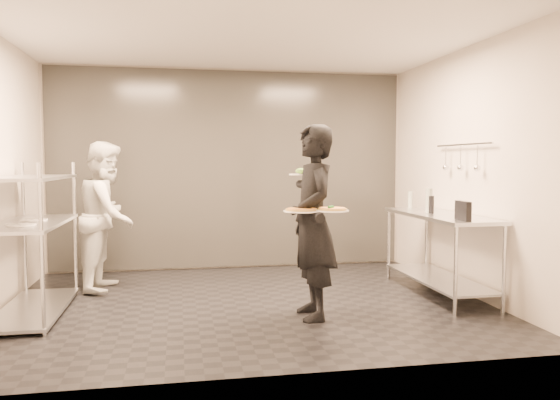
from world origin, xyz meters
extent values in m
cube|color=black|center=(0.00, 0.00, 0.00)|extent=(5.00, 4.00, 0.00)
cube|color=silver|center=(0.00, 0.00, 2.80)|extent=(5.00, 4.00, 0.00)
cube|color=beige|center=(0.00, 2.00, 1.40)|extent=(5.00, 0.00, 2.80)
cube|color=beige|center=(0.00, -2.00, 1.40)|extent=(5.00, 0.00, 2.80)
cube|color=beige|center=(2.50, 0.00, 1.40)|extent=(0.00, 4.00, 2.80)
cube|color=white|center=(0.00, 1.97, 1.40)|extent=(4.90, 0.04, 2.74)
cylinder|color=silver|center=(-2.42, 0.77, 0.75)|extent=(0.04, 0.04, 1.50)
cylinder|color=silver|center=(-1.88, -0.77, 0.75)|extent=(0.04, 0.04, 1.50)
cylinder|color=silver|center=(-1.88, 0.77, 0.75)|extent=(0.04, 0.04, 1.50)
cube|color=silver|center=(-2.15, 0.00, 0.05)|extent=(0.60, 1.60, 0.03)
cube|color=silver|center=(-2.15, 0.00, 0.90)|extent=(0.60, 1.60, 0.03)
cube|color=silver|center=(-2.15, 0.00, 1.35)|extent=(0.60, 1.60, 0.03)
cylinder|color=white|center=(-2.15, -0.35, 0.93)|extent=(0.26, 0.26, 0.01)
cylinder|color=white|center=(-2.15, 0.10, 0.93)|extent=(0.26, 0.26, 0.01)
cylinder|color=silver|center=(1.92, -0.86, 0.45)|extent=(0.04, 0.04, 0.90)
cylinder|color=silver|center=(1.92, 0.86, 0.45)|extent=(0.04, 0.04, 0.90)
cylinder|color=silver|center=(2.44, -0.86, 0.45)|extent=(0.04, 0.04, 0.90)
cylinder|color=silver|center=(2.44, 0.86, 0.45)|extent=(0.04, 0.04, 0.90)
cube|color=silver|center=(2.18, 0.00, 0.18)|extent=(0.57, 1.71, 0.03)
cube|color=silver|center=(2.18, 0.00, 0.90)|extent=(0.60, 1.80, 0.04)
cylinder|color=silver|center=(2.44, 0.00, 1.70)|extent=(0.02, 1.20, 0.02)
cylinder|color=silver|center=(2.42, -0.35, 1.57)|extent=(0.01, 0.01, 0.22)
sphere|color=silver|center=(2.42, -0.35, 1.44)|extent=(0.07, 0.07, 0.07)
cylinder|color=silver|center=(2.42, 0.00, 1.57)|extent=(0.01, 0.01, 0.22)
sphere|color=silver|center=(2.42, 0.00, 1.44)|extent=(0.07, 0.07, 0.07)
cylinder|color=silver|center=(2.42, 0.35, 1.57)|extent=(0.01, 0.01, 0.22)
sphere|color=silver|center=(2.42, 0.35, 1.44)|extent=(0.07, 0.07, 0.07)
imported|color=black|center=(0.54, -0.64, 0.93)|extent=(0.47, 0.69, 1.86)
imported|color=silver|center=(-1.55, 0.97, 0.87)|extent=(0.77, 0.93, 1.74)
cylinder|color=white|center=(0.40, -0.79, 1.05)|extent=(0.33, 0.33, 0.01)
cylinder|color=#B69142|center=(0.40, -0.79, 1.06)|extent=(0.29, 0.29, 0.02)
cylinder|color=#C05919|center=(0.40, -0.79, 1.07)|extent=(0.26, 0.26, 0.01)
sphere|color=#166117|center=(0.40, -0.79, 1.08)|extent=(0.04, 0.04, 0.04)
cylinder|color=white|center=(0.66, -0.89, 1.06)|extent=(0.30, 0.30, 0.01)
cylinder|color=#B69142|center=(0.66, -0.89, 1.07)|extent=(0.27, 0.27, 0.02)
cylinder|color=#C05919|center=(0.66, -0.89, 1.08)|extent=(0.24, 0.24, 0.01)
sphere|color=#166117|center=(0.66, -0.89, 1.09)|extent=(0.04, 0.04, 0.04)
cylinder|color=white|center=(0.49, -0.38, 1.38)|extent=(0.25, 0.25, 0.01)
ellipsoid|color=#326318|center=(0.49, -0.38, 1.41)|extent=(0.13, 0.13, 0.07)
cube|color=black|center=(2.06, -0.72, 1.02)|extent=(0.08, 0.28, 0.20)
cylinder|color=gray|center=(2.14, 0.20, 1.06)|extent=(0.08, 0.08, 0.28)
cylinder|color=gray|center=(2.18, 0.80, 1.03)|extent=(0.06, 0.06, 0.21)
cylinder|color=black|center=(2.10, 0.06, 1.02)|extent=(0.06, 0.06, 0.20)
camera|label=1|loc=(-0.72, -5.69, 1.50)|focal=35.00mm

